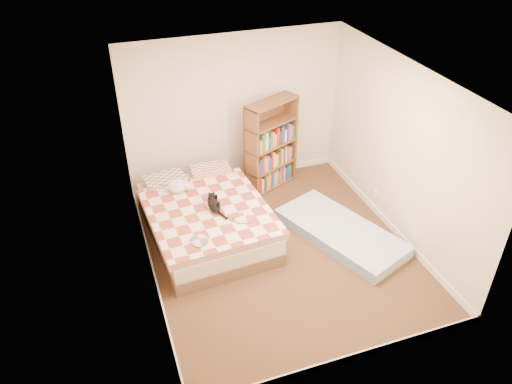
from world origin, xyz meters
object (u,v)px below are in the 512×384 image
object	(u,v)px
black_cat	(214,203)
white_dog	(178,186)
bookshelf	(270,155)
bed	(205,217)
floor_mattress	(341,232)

from	to	relation	value
black_cat	white_dog	size ratio (longest dim) A/B	1.55
black_cat	bookshelf	bearing A→B (deg)	47.82
bed	white_dog	size ratio (longest dim) A/B	6.02
floor_mattress	white_dog	world-z (taller)	white_dog
floor_mattress	white_dog	size ratio (longest dim) A/B	5.00
black_cat	white_dog	xyz separation A→B (m)	(-0.38, 0.57, 0.02)
bookshelf	floor_mattress	size ratio (longest dim) A/B	0.79
bed	white_dog	world-z (taller)	white_dog
white_dog	bookshelf	bearing A→B (deg)	-1.34
bed	white_dog	distance (m)	0.61
bookshelf	black_cat	xyz separation A→B (m)	(-1.25, -1.07, 0.03)
bed	bookshelf	world-z (taller)	bookshelf
bookshelf	black_cat	size ratio (longest dim) A/B	2.56
bookshelf	bed	bearing A→B (deg)	-169.69
black_cat	white_dog	bearing A→B (deg)	130.83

